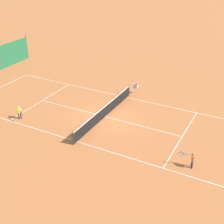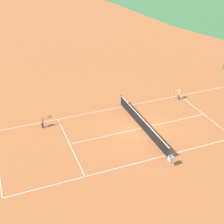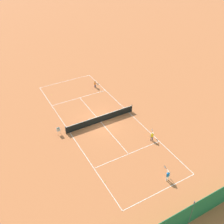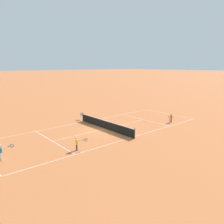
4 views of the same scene
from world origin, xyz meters
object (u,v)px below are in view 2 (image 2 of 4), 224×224
(tennis_ball_near_corner, at_px, (129,128))
(ball_hopper, at_px, (171,159))
(tennis_net, at_px, (142,123))
(tennis_ball_service_box, at_px, (143,122))
(player_far_service, at_px, (43,121))
(tennis_ball_by_net_left, at_px, (43,178))
(player_near_baseline, at_px, (179,93))

(tennis_ball_near_corner, height_order, ball_hopper, ball_hopper)
(tennis_net, xyz_separation_m, tennis_ball_service_box, (-0.75, 0.49, -0.47))
(player_far_service, height_order, tennis_ball_service_box, player_far_service)
(tennis_net, height_order, tennis_ball_by_net_left, tennis_net)
(tennis_ball_service_box, xyz_separation_m, ball_hopper, (6.05, -0.84, 0.62))
(player_near_baseline, xyz_separation_m, tennis_ball_by_net_left, (6.71, -14.95, -0.64))
(tennis_ball_by_net_left, bearing_deg, tennis_net, 109.45)
(player_near_baseline, height_order, ball_hopper, player_near_baseline)
(tennis_net, height_order, player_far_service, player_far_service)
(tennis_ball_by_net_left, xyz_separation_m, tennis_ball_near_corner, (-3.65, 8.18, 0.00))
(tennis_ball_near_corner, bearing_deg, player_near_baseline, 114.29)
(tennis_net, relative_size, tennis_ball_by_net_left, 139.09)
(tennis_net, xyz_separation_m, player_far_service, (-3.20, -7.88, 0.15))
(tennis_ball_by_net_left, bearing_deg, tennis_ball_near_corner, 114.05)
(tennis_ball_by_net_left, distance_m, ball_hopper, 9.06)
(tennis_ball_near_corner, relative_size, ball_hopper, 0.07)
(player_far_service, xyz_separation_m, tennis_ball_service_box, (2.45, 8.37, -0.61))
(tennis_ball_service_box, xyz_separation_m, tennis_ball_by_net_left, (3.98, -9.64, 0.00))
(player_near_baseline, distance_m, tennis_ball_service_box, 6.00)
(player_far_service, height_order, tennis_ball_near_corner, player_far_service)
(player_far_service, height_order, ball_hopper, player_far_service)
(player_near_baseline, bearing_deg, tennis_net, -59.07)
(ball_hopper, bearing_deg, tennis_ball_by_net_left, -103.23)
(tennis_ball_service_box, relative_size, tennis_ball_by_net_left, 1.00)
(tennis_ball_near_corner, bearing_deg, tennis_ball_by_net_left, -65.95)
(tennis_ball_by_net_left, relative_size, ball_hopper, 0.07)
(player_far_service, distance_m, tennis_ball_by_net_left, 6.58)
(player_near_baseline, xyz_separation_m, player_far_service, (0.27, -13.68, -0.02))
(tennis_net, xyz_separation_m, player_near_baseline, (-3.48, 5.80, 0.17))
(tennis_net, bearing_deg, player_near_baseline, 120.93)
(player_far_service, relative_size, tennis_ball_service_box, 16.66)
(tennis_net, height_order, ball_hopper, tennis_net)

